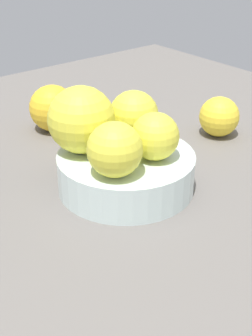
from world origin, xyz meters
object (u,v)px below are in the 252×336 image
(orange_loose_1, at_px, (53,108))
(orange_in_bowl_0, at_px, (81,120))
(orange_in_bowl_3, at_px, (134,115))
(orange_in_bowl_2, at_px, (115,150))
(orange_in_bowl_1, at_px, (155,136))
(orange_loose_0, at_px, (219,117))
(fruit_bowl, at_px, (126,172))

(orange_loose_1, bearing_deg, orange_in_bowl_0, -109.20)
(orange_in_bowl_3, bearing_deg, orange_in_bowl_2, -141.80)
(orange_in_bowl_1, xyz_separation_m, orange_in_bowl_2, (-0.07, -0.00, 0.00))
(orange_loose_0, bearing_deg, orange_in_bowl_1, -161.84)
(orange_loose_0, bearing_deg, orange_loose_1, 136.23)
(orange_in_bowl_1, xyz_separation_m, orange_in_bowl_3, (0.02, 0.06, 0.00))
(orange_loose_1, bearing_deg, fruit_bowl, -96.66)
(orange_loose_0, distance_m, orange_loose_1, 0.27)
(orange_in_bowl_1, bearing_deg, orange_loose_1, 89.08)
(fruit_bowl, xyz_separation_m, orange_in_bowl_0, (-0.04, 0.05, 0.07))
(orange_in_bowl_0, height_order, orange_in_bowl_3, orange_in_bowl_0)
(orange_in_bowl_0, height_order, orange_in_bowl_2, orange_in_bowl_0)
(orange_loose_1, bearing_deg, orange_in_bowl_2, -105.11)
(orange_in_bowl_0, height_order, orange_in_bowl_1, orange_in_bowl_0)
(orange_in_bowl_1, relative_size, orange_in_bowl_2, 0.91)
(orange_in_bowl_2, xyz_separation_m, orange_loose_1, (0.07, 0.26, -0.04))
(orange_in_bowl_1, bearing_deg, orange_loose_0, 18.16)
(fruit_bowl, relative_size, orange_loose_1, 2.34)
(fruit_bowl, height_order, orange_in_bowl_2, orange_in_bowl_2)
(orange_in_bowl_2, relative_size, orange_in_bowl_3, 0.99)
(orange_in_bowl_0, relative_size, orange_loose_0, 1.34)
(orange_in_bowl_0, bearing_deg, fruit_bowl, -51.65)
(orange_in_bowl_1, xyz_separation_m, orange_loose_1, (0.00, 0.26, -0.04))
(orange_in_bowl_2, height_order, orange_in_bowl_3, orange_in_bowl_3)
(orange_in_bowl_1, bearing_deg, fruit_bowl, 126.33)
(fruit_bowl, relative_size, orange_loose_0, 2.78)
(orange_in_bowl_0, xyz_separation_m, orange_in_bowl_2, (-0.01, -0.08, -0.01))
(orange_loose_1, bearing_deg, orange_in_bowl_3, -85.63)
(fruit_bowl, distance_m, orange_in_bowl_3, 0.08)
(orange_in_bowl_2, distance_m, orange_loose_1, 0.27)
(orange_in_bowl_0, relative_size, orange_in_bowl_1, 1.43)
(orange_in_bowl_1, height_order, orange_in_bowl_2, orange_in_bowl_2)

